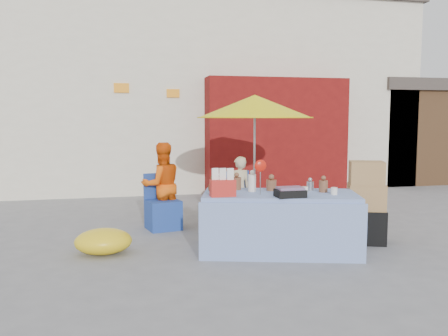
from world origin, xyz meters
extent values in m
plane|color=slate|center=(0.00, 0.00, 0.00)|extent=(80.00, 80.00, 0.00)
cube|color=silver|center=(0.00, 7.00, 2.25)|extent=(12.00, 5.00, 4.50)
cube|color=#3F3833|center=(0.00, 7.00, 4.70)|extent=(12.20, 5.20, 0.40)
cube|color=maroon|center=(2.20, 4.20, 1.30)|extent=(3.20, 0.60, 2.60)
cube|color=#4C331E|center=(6.50, 6.00, 1.20)|extent=(2.60, 3.00, 2.40)
cube|color=#3F3833|center=(6.50, 6.00, 2.55)|extent=(2.80, 3.20, 0.30)
cube|color=orange|center=(-1.20, 4.48, 2.35)|extent=(0.32, 0.04, 0.20)
cube|color=orange|center=(-0.10, 4.48, 2.25)|extent=(0.28, 0.04, 0.18)
cube|color=#7D97C8|center=(0.68, -0.31, 0.38)|extent=(2.09, 1.36, 0.76)
cube|color=#7D97C8|center=(0.56, -0.74, 0.36)|extent=(1.91, 0.57, 0.71)
cube|color=#7D97C8|center=(0.81, 0.12, 0.36)|extent=(1.91, 0.57, 0.71)
cylinder|color=white|center=(-0.01, 0.04, 0.85)|extent=(0.14, 0.14, 0.18)
cylinder|color=brown|center=(0.21, 0.09, 0.84)|extent=(0.15, 0.15, 0.16)
cylinder|color=white|center=(0.37, -0.12, 0.87)|extent=(0.13, 0.13, 0.22)
cylinder|color=brown|center=(0.64, -0.09, 0.83)|extent=(0.16, 0.16, 0.14)
cylinder|color=#B2B2B7|center=(1.13, -0.21, 0.82)|extent=(0.11, 0.11, 0.12)
cylinder|color=brown|center=(1.25, -0.37, 0.84)|extent=(0.14, 0.14, 0.15)
cylinder|color=white|center=(0.96, -0.44, 0.81)|extent=(0.10, 0.10, 0.09)
cylinder|color=white|center=(1.29, -0.59, 0.81)|extent=(0.10, 0.10, 0.09)
sphere|color=brown|center=(-0.15, -0.18, 0.84)|extent=(0.15, 0.15, 0.15)
ellipsoid|color=red|center=(0.40, -0.39, 1.12)|extent=(0.16, 0.09, 0.15)
cube|color=red|center=(-0.09, -0.41, 0.86)|extent=(0.33, 0.22, 0.20)
cube|color=black|center=(0.70, -0.63, 0.81)|extent=(0.40, 0.33, 0.09)
cube|color=#203F96|center=(-0.65, 1.27, 0.23)|extent=(0.57, 0.55, 0.45)
cube|color=#203F96|center=(-0.70, 1.49, 0.65)|extent=(0.48, 0.14, 0.40)
cube|color=#203F96|center=(0.60, 1.27, 0.23)|extent=(0.57, 0.55, 0.45)
cube|color=#203F96|center=(0.55, 1.49, 0.65)|extent=(0.48, 0.14, 0.40)
imported|color=#F1590C|center=(-0.65, 1.42, 0.67)|extent=(0.74, 0.63, 1.33)
imported|color=beige|center=(0.60, 1.42, 0.55)|extent=(0.45, 0.34, 1.09)
cylinder|color=gray|center=(0.90, 1.57, 1.00)|extent=(0.04, 0.04, 2.00)
cone|color=yellow|center=(0.90, 1.57, 1.90)|extent=(1.90, 1.90, 0.38)
cylinder|color=yellow|center=(0.90, 1.57, 1.72)|extent=(1.90, 1.90, 0.02)
cube|color=black|center=(1.98, -0.15, 0.23)|extent=(0.62, 0.57, 0.46)
cube|color=tan|center=(1.98, -0.15, 0.64)|extent=(0.58, 0.52, 0.35)
cube|color=tan|center=(1.97, -0.17, 0.97)|extent=(0.53, 0.47, 0.31)
ellipsoid|color=yellow|center=(-1.52, 0.08, 0.16)|extent=(0.88, 0.80, 0.32)
camera|label=1|loc=(-1.33, -5.95, 1.71)|focal=38.00mm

